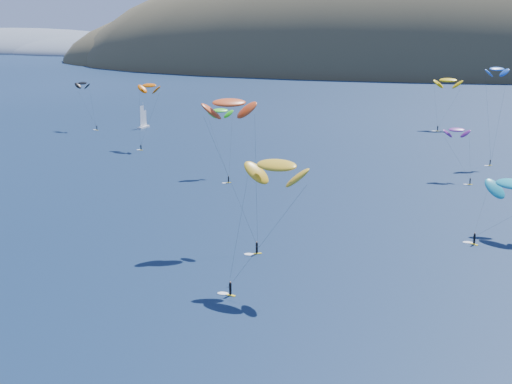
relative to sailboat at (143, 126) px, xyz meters
name	(u,v)px	position (x,y,z in m)	size (l,w,h in m)	color
island	(448,80)	(114.37, 361.66, -11.59)	(730.00, 300.00, 210.00)	#3D3526
headland	(33,53)	(-370.28, 549.38, -4.21)	(460.00, 250.00, 60.00)	slate
sailboat	(143,126)	(0.00, 0.00, 0.00)	(7.57, 6.53, 9.32)	white
kitesurfer_1	(149,86)	(17.27, -35.46, 18.17)	(8.85, 9.89, 21.31)	yellow
kitesurfer_2	(276,165)	(79.79, -140.67, 17.42)	(11.59, 10.90, 21.09)	yellow
kitesurfer_3	(220,111)	(49.44, -67.56, 15.42)	(9.18, 13.79, 18.14)	yellow
kitesurfer_4	(497,69)	(118.38, -35.46, 24.81)	(7.55, 8.66, 27.66)	yellow
kitesurfer_5	(512,184)	(116.66, -107.00, 8.98)	(12.74, 12.95, 12.75)	yellow
kitesurfer_6	(457,130)	(108.09, -58.86, 11.33)	(7.57, 8.95, 13.97)	yellow
kitesurfer_9	(229,103)	(67.03, -120.88, 23.97)	(12.75, 12.25, 27.49)	yellow
kitesurfer_11	(448,80)	(107.14, 26.51, 16.46)	(9.92, 11.40, 20.04)	yellow
kitesurfer_12	(82,83)	(-20.14, -6.30, 15.48)	(10.21, 5.33, 18.23)	yellow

